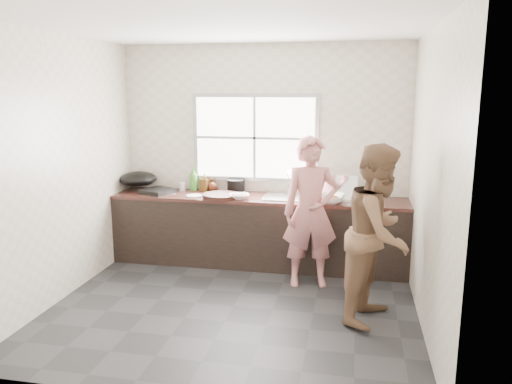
% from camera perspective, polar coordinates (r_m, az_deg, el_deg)
% --- Properties ---
extents(floor, '(3.60, 3.20, 0.01)m').
position_cam_1_polar(floor, '(5.17, -2.56, -12.94)').
color(floor, '#252527').
rests_on(floor, ground).
extents(ceiling, '(3.60, 3.20, 0.01)m').
position_cam_1_polar(ceiling, '(4.74, -2.87, 18.43)').
color(ceiling, silver).
rests_on(ceiling, wall_back).
extents(wall_back, '(3.60, 0.01, 2.70)m').
position_cam_1_polar(wall_back, '(6.32, 0.80, 4.40)').
color(wall_back, beige).
rests_on(wall_back, ground).
extents(wall_left, '(0.01, 3.20, 2.70)m').
position_cam_1_polar(wall_left, '(5.49, -21.35, 2.52)').
color(wall_left, beige).
rests_on(wall_left, ground).
extents(wall_right, '(0.01, 3.20, 2.70)m').
position_cam_1_polar(wall_right, '(4.68, 19.29, 1.23)').
color(wall_right, silver).
rests_on(wall_right, ground).
extents(wall_front, '(3.60, 0.01, 2.70)m').
position_cam_1_polar(wall_front, '(3.27, -9.49, -2.53)').
color(wall_front, beige).
rests_on(wall_front, ground).
extents(cabinet, '(3.60, 0.62, 0.82)m').
position_cam_1_polar(cabinet, '(6.21, 0.25, -4.60)').
color(cabinet, black).
rests_on(cabinet, floor).
extents(countertop, '(3.60, 0.64, 0.04)m').
position_cam_1_polar(countertop, '(6.10, 0.25, -0.72)').
color(countertop, '#371B16').
rests_on(countertop, cabinet).
extents(sink, '(0.55, 0.45, 0.02)m').
position_cam_1_polar(sink, '(6.04, 3.51, -0.62)').
color(sink, silver).
rests_on(sink, countertop).
extents(faucet, '(0.02, 0.02, 0.30)m').
position_cam_1_polar(faucet, '(6.21, 3.78, 1.07)').
color(faucet, silver).
rests_on(faucet, countertop).
extents(window_frame, '(1.60, 0.05, 1.10)m').
position_cam_1_polar(window_frame, '(6.30, -0.12, 6.21)').
color(window_frame, '#9EA0A5').
rests_on(window_frame, wall_back).
extents(window_glazing, '(1.50, 0.01, 1.00)m').
position_cam_1_polar(window_glazing, '(6.28, -0.16, 6.19)').
color(window_glazing, white).
rests_on(window_glazing, window_frame).
extents(woman, '(0.63, 0.48, 1.55)m').
position_cam_1_polar(woman, '(5.49, 6.26, -2.86)').
color(woman, tan).
rests_on(woman, floor).
extents(person_side, '(0.88, 0.99, 1.67)m').
position_cam_1_polar(person_side, '(4.76, 13.84, -4.64)').
color(person_side, brown).
rests_on(person_side, floor).
extents(cutting_board, '(0.48, 0.48, 0.05)m').
position_cam_1_polar(cutting_board, '(6.06, -3.98, -0.42)').
color(cutting_board, black).
rests_on(cutting_board, countertop).
extents(cleaver, '(0.19, 0.11, 0.01)m').
position_cam_1_polar(cleaver, '(6.06, -1.92, -0.19)').
color(cleaver, '#B2B4BA').
rests_on(cleaver, cutting_board).
extents(bowl_mince, '(0.30, 0.30, 0.06)m').
position_cam_1_polar(bowl_mince, '(5.97, -1.93, -0.50)').
color(bowl_mince, white).
rests_on(bowl_mince, countertop).
extents(bowl_crabs, '(0.25, 0.25, 0.07)m').
position_cam_1_polar(bowl_crabs, '(5.79, 8.53, -0.95)').
color(bowl_crabs, silver).
rests_on(bowl_crabs, countertop).
extents(bowl_held, '(0.24, 0.24, 0.07)m').
position_cam_1_polar(bowl_held, '(5.83, 5.96, -0.84)').
color(bowl_held, white).
rests_on(bowl_held, countertop).
extents(black_pot, '(0.30, 0.30, 0.16)m').
position_cam_1_polar(black_pot, '(6.37, -2.31, 0.72)').
color(black_pot, black).
rests_on(black_pot, countertop).
extents(plate_food, '(0.22, 0.22, 0.02)m').
position_cam_1_polar(plate_food, '(6.16, -7.09, -0.43)').
color(plate_food, white).
rests_on(plate_food, countertop).
extents(bottle_green, '(0.15, 0.15, 0.30)m').
position_cam_1_polar(bottle_green, '(6.50, -7.15, 1.47)').
color(bottle_green, '#3D862B').
rests_on(bottle_green, countertop).
extents(bottle_brown_tall, '(0.12, 0.12, 0.21)m').
position_cam_1_polar(bottle_brown_tall, '(6.47, -5.86, 1.07)').
color(bottle_brown_tall, '#4F3513').
rests_on(bottle_brown_tall, countertop).
extents(bottle_brown_short, '(0.13, 0.13, 0.15)m').
position_cam_1_polar(bottle_brown_short, '(6.45, -4.97, 0.77)').
color(bottle_brown_short, '#431D10').
rests_on(bottle_brown_short, countertop).
extents(glass_jar, '(0.08, 0.08, 0.11)m').
position_cam_1_polar(glass_jar, '(6.53, -8.39, 0.63)').
color(glass_jar, silver).
rests_on(glass_jar, countertop).
extents(burner, '(0.45, 0.45, 0.05)m').
position_cam_1_polar(burner, '(6.43, -11.17, 0.11)').
color(burner, black).
rests_on(burner, countertop).
extents(wok, '(0.50, 0.50, 0.18)m').
position_cam_1_polar(wok, '(6.65, -13.32, 1.48)').
color(wok, black).
rests_on(wok, burner).
extents(dish_rack, '(0.46, 0.35, 0.32)m').
position_cam_1_polar(dish_rack, '(5.97, 9.64, 0.60)').
color(dish_rack, white).
rests_on(dish_rack, countertop).
extents(pot_lid_left, '(0.31, 0.31, 0.01)m').
position_cam_1_polar(pot_lid_left, '(6.46, -11.26, -0.02)').
color(pot_lid_left, silver).
rests_on(pot_lid_left, countertop).
extents(pot_lid_right, '(0.24, 0.24, 0.01)m').
position_cam_1_polar(pot_lid_right, '(6.42, -9.94, -0.05)').
color(pot_lid_right, '#B7BABF').
rests_on(pot_lid_right, countertop).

